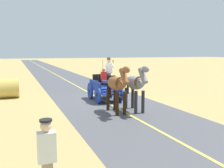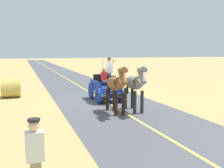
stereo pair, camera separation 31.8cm
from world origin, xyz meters
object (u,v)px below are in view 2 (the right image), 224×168
at_px(horse_near_side, 135,84).
at_px(pedestrian_walking, 35,160).
at_px(horse_drawn_carriage, 105,87).
at_px(hay_bale, 11,88).
at_px(horse_off_side, 116,85).

distance_m(horse_near_side, pedestrian_walking, 7.64).
height_order(horse_drawn_carriage, hay_bale, horse_drawn_carriage).
height_order(horse_off_side, pedestrian_walking, horse_off_side).
bearing_deg(horse_off_side, horse_near_side, 179.18).
relative_size(horse_off_side, hay_bale, 1.84).
distance_m(horse_drawn_carriage, horse_off_side, 3.11).
distance_m(horse_drawn_carriage, horse_near_side, 3.11).
xyz_separation_m(horse_drawn_carriage, horse_near_side, (-0.42, 3.04, 0.51)).
bearing_deg(hay_bale, horse_drawn_carriage, 150.34).
xyz_separation_m(horse_near_side, pedestrian_walking, (4.77, 5.95, -0.44)).
xyz_separation_m(horse_drawn_carriage, hay_bale, (5.18, -2.95, -0.22)).
relative_size(horse_drawn_carriage, hay_bale, 3.75).
height_order(pedestrian_walking, hay_bale, pedestrian_walking).
relative_size(horse_drawn_carriage, horse_near_side, 2.04).
relative_size(horse_drawn_carriage, horse_off_side, 2.04).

